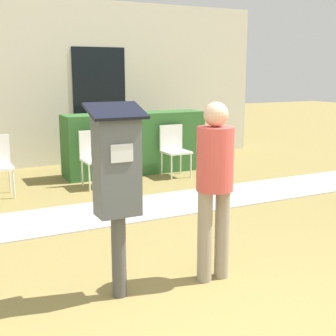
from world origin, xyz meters
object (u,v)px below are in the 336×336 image
(parking_meter, at_px, (117,176))
(outdoor_chair_right, at_px, (174,146))
(person_standing, at_px, (215,178))
(outdoor_chair_middle, at_px, (95,154))

(parking_meter, height_order, outdoor_chair_right, parking_meter)
(person_standing, distance_m, outdoor_chair_right, 4.28)
(parking_meter, relative_size, outdoor_chair_middle, 1.77)
(parking_meter, distance_m, outdoor_chair_right, 4.63)
(person_standing, xyz_separation_m, outdoor_chair_right, (1.65, 3.93, -0.40))
(parking_meter, distance_m, outdoor_chair_middle, 3.90)
(outdoor_chair_middle, distance_m, outdoor_chair_right, 1.50)
(outdoor_chair_middle, relative_size, outdoor_chair_right, 1.00)
(outdoor_chair_right, bearing_deg, parking_meter, -99.04)
(outdoor_chair_middle, bearing_deg, person_standing, -87.98)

